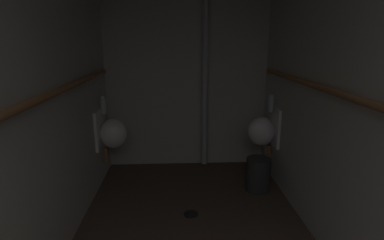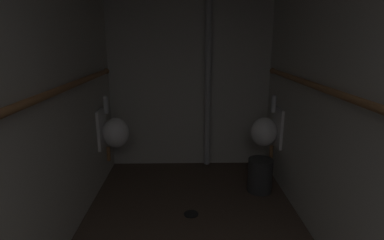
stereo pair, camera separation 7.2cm
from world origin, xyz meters
name	(u,v)px [view 1 (the left image)]	position (x,y,z in m)	size (l,w,h in m)	color
wall_left	(39,101)	(-1.03, 1.77, 1.21)	(0.06, 3.66, 2.42)	beige
wall_right	(344,98)	(1.03, 1.77, 1.21)	(0.06, 3.66, 2.42)	beige
wall_back	(186,72)	(0.00, 3.57, 1.21)	(2.13, 0.06, 2.42)	beige
urinal_left_mid	(112,133)	(-0.86, 3.03, 0.60)	(0.32, 0.30, 0.76)	white
urinal_right_mid	(263,130)	(0.86, 3.03, 0.60)	(0.32, 0.30, 0.76)	white
supply_pipe_left	(53,94)	(-0.94, 1.78, 1.26)	(0.06, 2.96, 0.06)	#936038
supply_pipe_right	(329,90)	(0.94, 1.82, 1.26)	(0.06, 2.90, 0.06)	#936038
standpipe_back_wall	(205,73)	(0.22, 3.46, 1.21)	(0.07, 0.07, 2.37)	#B2B2B2
floor_drain	(191,214)	(-0.01, 2.31, 0.00)	(0.14, 0.14, 0.01)	black
waste_bin	(258,174)	(0.75, 2.76, 0.18)	(0.26, 0.26, 0.37)	#2D2D2D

